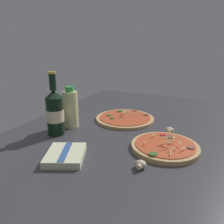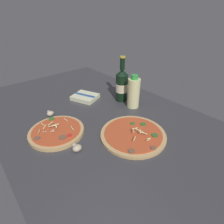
# 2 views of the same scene
# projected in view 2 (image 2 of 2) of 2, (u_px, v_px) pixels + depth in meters

# --- Properties ---
(counter_slab) EXTENTS (1.60, 0.90, 0.03)m
(counter_slab) POSITION_uv_depth(u_px,v_px,m) (102.00, 123.00, 0.88)
(counter_slab) COLOR #38383D
(counter_slab) RESTS_ON ground
(pizza_near) EXTENTS (0.24, 0.24, 0.05)m
(pizza_near) POSITION_uv_depth(u_px,v_px,m) (57.00, 131.00, 0.78)
(pizza_near) COLOR tan
(pizza_near) RESTS_ON counter_slab
(pizza_far) EXTENTS (0.29, 0.29, 0.04)m
(pizza_far) POSITION_uv_depth(u_px,v_px,m) (133.00, 134.00, 0.77)
(pizza_far) COLOR tan
(pizza_far) RESTS_ON counter_slab
(beer_bottle) EXTENTS (0.07, 0.07, 0.26)m
(beer_bottle) POSITION_uv_depth(u_px,v_px,m) (122.00, 85.00, 1.02)
(beer_bottle) COLOR black
(beer_bottle) RESTS_ON counter_slab
(oil_bottle) EXTENTS (0.07, 0.07, 0.19)m
(oil_bottle) POSITION_uv_depth(u_px,v_px,m) (134.00, 93.00, 0.95)
(oil_bottle) COLOR beige
(oil_bottle) RESTS_ON counter_slab
(mushroom_left) EXTENTS (0.04, 0.04, 0.03)m
(mushroom_left) POSITION_uv_depth(u_px,v_px,m) (50.00, 113.00, 0.91)
(mushroom_left) COLOR beige
(mushroom_left) RESTS_ON counter_slab
(mushroom_right) EXTENTS (0.04, 0.04, 0.03)m
(mushroom_right) POSITION_uv_depth(u_px,v_px,m) (77.00, 148.00, 0.69)
(mushroom_right) COLOR beige
(mushroom_right) RESTS_ON counter_slab
(dish_towel) EXTENTS (0.18, 0.17, 0.03)m
(dish_towel) POSITION_uv_depth(u_px,v_px,m) (85.00, 97.00, 1.07)
(dish_towel) COLOR beige
(dish_towel) RESTS_ON counter_slab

